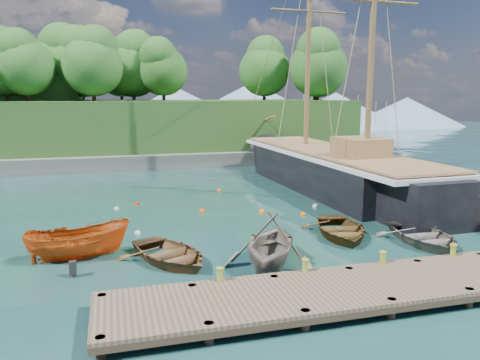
% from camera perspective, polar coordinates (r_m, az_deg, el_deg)
% --- Properties ---
extents(ground, '(160.00, 160.00, 0.00)m').
position_cam_1_polar(ground, '(21.48, 4.95, -7.49)').
color(ground, '#1A3D33').
rests_on(ground, ground).
extents(dock_near, '(20.00, 3.20, 1.10)m').
position_cam_1_polar(dock_near, '(16.79, 19.53, -11.69)').
color(dock_near, '#4F3E33').
rests_on(dock_near, ground).
extents(dock_east, '(3.20, 24.00, 1.10)m').
position_cam_1_polar(dock_east, '(32.72, 19.75, -1.06)').
color(dock_east, '#4F3E33').
rests_on(dock_east, ground).
extents(bollard_0, '(0.26, 0.26, 0.45)m').
position_cam_1_polar(bollard_0, '(15.83, -2.45, -14.17)').
color(bollard_0, olive).
rests_on(bollard_0, ground).
extents(bollard_1, '(0.26, 0.26, 0.45)m').
position_cam_1_polar(bollard_1, '(16.69, 7.89, -12.91)').
color(bollard_1, olive).
rests_on(bollard_1, ground).
extents(bollard_2, '(0.26, 0.26, 0.45)m').
position_cam_1_polar(bollard_2, '(18.03, 16.87, -11.48)').
color(bollard_2, olive).
rests_on(bollard_2, ground).
extents(bollard_3, '(0.26, 0.26, 0.45)m').
position_cam_1_polar(bollard_3, '(19.73, 24.38, -10.05)').
color(bollard_3, olive).
rests_on(bollard_3, ground).
extents(rowboat_0, '(4.61, 5.21, 0.89)m').
position_cam_1_polar(rowboat_0, '(19.15, -8.50, -9.82)').
color(rowboat_0, brown).
rests_on(rowboat_0, ground).
extents(rowboat_1, '(5.28, 5.53, 2.27)m').
position_cam_1_polar(rowboat_1, '(18.38, 3.73, -10.61)').
color(rowboat_1, slate).
rests_on(rowboat_1, ground).
extents(rowboat_2, '(4.07, 5.05, 0.93)m').
position_cam_1_polar(rowboat_2, '(22.67, 12.11, -6.72)').
color(rowboat_2, '#533B1A').
rests_on(rowboat_2, ground).
extents(rowboat_3, '(3.34, 4.55, 0.92)m').
position_cam_1_polar(rowboat_3, '(22.69, 21.46, -7.21)').
color(rowboat_3, '#685F56').
rests_on(rowboat_3, ground).
extents(motorboat_orange, '(4.28, 2.00, 1.60)m').
position_cam_1_polar(motorboat_orange, '(20.36, -18.97, -9.04)').
color(motorboat_orange, '#BF4C11').
rests_on(motorboat_orange, ground).
extents(cabin_boat_white, '(2.35, 5.61, 2.13)m').
position_cam_1_polar(cabin_boat_white, '(27.65, 23.69, -4.28)').
color(cabin_boat_white, silver).
rests_on(cabin_boat_white, ground).
extents(schooner, '(6.24, 29.06, 21.56)m').
position_cam_1_polar(schooner, '(33.22, 11.12, 0.85)').
color(schooner, black).
rests_on(schooner, ground).
extents(mooring_buoy_0, '(0.30, 0.30, 0.30)m').
position_cam_1_polar(mooring_buoy_0, '(23.08, -12.36, -6.42)').
color(mooring_buoy_0, silver).
rests_on(mooring_buoy_0, ground).
extents(mooring_buoy_1, '(0.36, 0.36, 0.36)m').
position_cam_1_polar(mooring_buoy_1, '(26.72, -4.62, -3.91)').
color(mooring_buoy_1, '#EE4600').
rests_on(mooring_buoy_1, ground).
extents(mooring_buoy_2, '(0.36, 0.36, 0.36)m').
position_cam_1_polar(mooring_buoy_2, '(26.55, 2.68, -3.98)').
color(mooring_buoy_2, orange).
rests_on(mooring_buoy_2, ground).
extents(mooring_buoy_3, '(0.34, 0.34, 0.34)m').
position_cam_1_polar(mooring_buoy_3, '(28.20, 9.16, -3.25)').
color(mooring_buoy_3, silver).
rests_on(mooring_buoy_3, ground).
extents(mooring_buoy_4, '(0.30, 0.30, 0.30)m').
position_cam_1_polar(mooring_buoy_4, '(29.17, -12.46, -2.90)').
color(mooring_buoy_4, red).
rests_on(mooring_buoy_4, ground).
extents(mooring_buoy_5, '(0.32, 0.32, 0.32)m').
position_cam_1_polar(mooring_buoy_5, '(32.34, -2.57, -1.37)').
color(mooring_buoy_5, orange).
rests_on(mooring_buoy_5, ground).
extents(mooring_buoy_6, '(0.29, 0.29, 0.29)m').
position_cam_1_polar(mooring_buoy_6, '(28.17, -14.84, -3.48)').
color(mooring_buoy_6, silver).
rests_on(mooring_buoy_6, ground).
extents(mooring_buoy_7, '(0.32, 0.32, 0.32)m').
position_cam_1_polar(mooring_buoy_7, '(26.18, 7.68, -4.27)').
color(mooring_buoy_7, '#E55800').
rests_on(mooring_buoy_7, ground).
extents(headland, '(51.00, 19.31, 12.90)m').
position_cam_1_polar(headland, '(50.83, -22.13, 8.44)').
color(headland, '#474744').
rests_on(headland, ground).
extents(distant_ridge, '(117.00, 40.00, 10.00)m').
position_cam_1_polar(distant_ridge, '(89.91, -8.21, 8.84)').
color(distant_ridge, '#728CA5').
rests_on(distant_ridge, ground).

